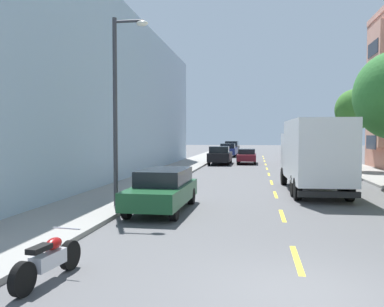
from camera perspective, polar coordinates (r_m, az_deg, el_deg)
name	(u,v)px	position (r m, az deg, el deg)	size (l,w,h in m)	color
ground_plane	(266,166)	(37.27, 10.34, -1.73)	(160.00, 160.00, 0.00)	#4C4C4F
sidewalk_left	(185,166)	(35.80, -1.02, -1.75)	(3.20, 120.00, 0.14)	gray
sidewalk_right	(354,168)	(36.16, 21.74, -1.89)	(3.20, 120.00, 0.14)	gray
lane_centerline_dashes	(268,171)	(31.79, 10.58, -2.46)	(0.14, 47.20, 0.01)	yellow
apartment_block_opposite	(73,99)	(30.13, -16.33, 7.37)	(10.00, 36.00, 10.68)	#9EB7CC
street_tree_third	(355,110)	(33.05, 21.83, 5.69)	(2.90, 2.90, 6.09)	#47331E
street_lamp	(119,98)	(15.47, -10.19, 7.72)	(1.35, 0.28, 6.95)	#38383D
delivery_box_truck	(314,152)	(20.23, 16.68, 0.17)	(2.66, 7.70, 3.47)	white
parked_hatchback_orange	(294,150)	(57.47, 14.12, 0.48)	(1.84, 4.04, 1.50)	orange
parked_pickup_black	(220,156)	(38.84, 3.96, -0.30)	(2.01, 5.30, 1.73)	black
parked_suv_charcoal	(232,148)	(59.19, 5.60, 0.82)	(2.06, 4.84, 1.93)	#333338
parked_suv_white	(333,161)	(29.36, 19.12, -1.04)	(1.98, 4.81, 1.93)	silver
parked_wagon_forest	(163,189)	(15.00, -4.10, -4.93)	(1.89, 4.73, 1.50)	#194C28
parked_sedan_sky	(317,159)	(36.39, 17.14, -0.72)	(1.83, 4.51, 1.43)	#7A9EC6
parked_pickup_navy	(228,150)	(52.57, 5.12, 0.44)	(2.10, 5.34, 1.73)	navy
parked_suv_red	(310,153)	(42.34, 16.15, 0.05)	(2.02, 4.83, 1.93)	#AD1E1E
moving_burgundy_sedan	(247,156)	(40.09, 7.68, -0.34)	(1.80, 4.50, 1.43)	maroon
parked_motorcycle	(49,260)	(8.34, -19.44, -13.90)	(0.62, 2.05, 0.90)	black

